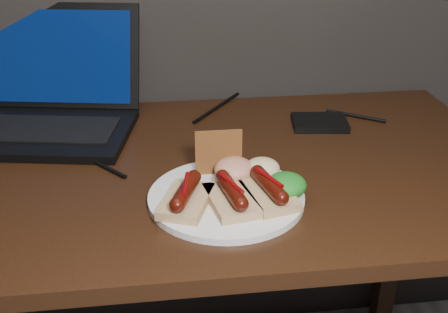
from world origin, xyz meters
name	(u,v)px	position (x,y,z in m)	size (l,w,h in m)	color
desk	(164,206)	(0.00, 1.38, 0.66)	(1.40, 0.70, 0.75)	#33180C
laptop	(46,103)	(-0.25, 1.61, 0.80)	(0.44, 0.40, 0.25)	black
hard_drive	(320,123)	(0.36, 1.53, 0.76)	(0.12, 0.09, 0.02)	black
desk_cables	(153,134)	(-0.01, 1.53, 0.75)	(0.93, 0.42, 0.01)	black
plate	(226,197)	(0.11, 1.24, 0.76)	(0.27, 0.27, 0.01)	silver
bread_sausage_left	(186,196)	(0.04, 1.21, 0.78)	(0.11, 0.13, 0.04)	tan
bread_sausage_center	(231,196)	(0.11, 1.20, 0.78)	(0.09, 0.13, 0.04)	tan
bread_sausage_right	(269,190)	(0.18, 1.21, 0.78)	(0.10, 0.13, 0.04)	tan
crispbread	(219,152)	(0.10, 1.32, 0.80)	(0.09, 0.01, 0.09)	#935928
salad_greens	(286,185)	(0.21, 1.22, 0.78)	(0.07, 0.07, 0.04)	#115614
salsa_mound	(234,169)	(0.13, 1.29, 0.78)	(0.07, 0.07, 0.04)	#A81013
coleslaw_mound	(262,168)	(0.18, 1.29, 0.78)	(0.06, 0.06, 0.04)	white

